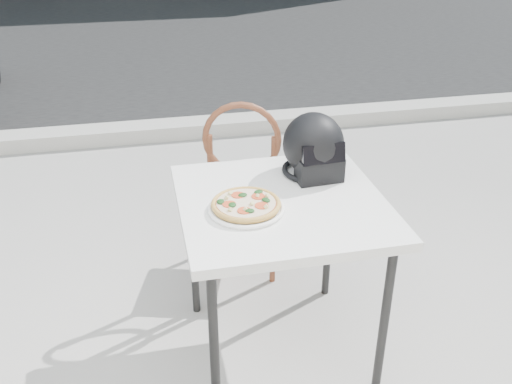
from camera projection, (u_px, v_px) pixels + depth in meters
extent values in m
cube|color=black|center=(131.00, 34.00, 8.31)|extent=(30.00, 8.00, 0.00)
cube|color=#ABA9A0|center=(140.00, 132.00, 4.83)|extent=(30.00, 0.25, 0.12)
cube|color=white|center=(282.00, 204.00, 2.29)|extent=(0.82, 0.82, 0.04)
cylinder|color=black|center=(214.00, 348.00, 2.12)|extent=(0.04, 0.04, 0.74)
cylinder|color=black|center=(384.00, 322.00, 2.25)|extent=(0.04, 0.04, 0.74)
cylinder|color=black|center=(193.00, 249.00, 2.70)|extent=(0.04, 0.04, 0.74)
cylinder|color=black|center=(329.00, 233.00, 2.83)|extent=(0.04, 0.04, 0.74)
cylinder|color=white|center=(246.00, 209.00, 2.20)|extent=(0.31, 0.31, 0.01)
torus|color=white|center=(246.00, 208.00, 2.20)|extent=(0.32, 0.32, 0.02)
cylinder|color=#C29547|center=(246.00, 205.00, 2.19)|extent=(0.34, 0.34, 0.01)
torus|color=#C29547|center=(246.00, 204.00, 2.19)|extent=(0.35, 0.35, 0.02)
cylinder|color=#AD2913|center=(246.00, 204.00, 2.19)|extent=(0.31, 0.31, 0.00)
cylinder|color=beige|center=(246.00, 203.00, 2.19)|extent=(0.30, 0.30, 0.00)
cylinder|color=#C74422|center=(258.00, 196.00, 2.23)|extent=(0.07, 0.07, 0.00)
cylinder|color=#C74422|center=(238.00, 195.00, 2.24)|extent=(0.07, 0.07, 0.00)
cylinder|color=#C74422|center=(229.00, 204.00, 2.17)|extent=(0.07, 0.07, 0.00)
cylinder|color=#C74422|center=(244.00, 211.00, 2.13)|extent=(0.07, 0.07, 0.00)
cylinder|color=#C74422|center=(262.00, 206.00, 2.16)|extent=(0.07, 0.07, 0.00)
ellipsoid|color=#153A15|center=(243.00, 195.00, 2.23)|extent=(0.05, 0.04, 0.01)
ellipsoid|color=#153A15|center=(232.00, 205.00, 2.16)|extent=(0.04, 0.05, 0.01)
ellipsoid|color=#153A15|center=(266.00, 200.00, 2.20)|extent=(0.04, 0.05, 0.01)
ellipsoid|color=#153A15|center=(250.00, 211.00, 2.12)|extent=(0.04, 0.04, 0.01)
ellipsoid|color=#153A15|center=(258.00, 192.00, 2.26)|extent=(0.05, 0.05, 0.01)
ellipsoid|color=#153A15|center=(221.00, 202.00, 2.19)|extent=(0.04, 0.04, 0.01)
cylinder|color=#DCD186|center=(252.00, 203.00, 2.17)|extent=(0.02, 0.02, 0.02)
cylinder|color=#DCD186|center=(226.00, 198.00, 2.21)|extent=(0.02, 0.02, 0.02)
cylinder|color=#DCD186|center=(258.00, 196.00, 2.22)|extent=(0.02, 0.03, 0.02)
cylinder|color=#DCD186|center=(230.00, 193.00, 2.24)|extent=(0.02, 0.02, 0.02)
cylinder|color=#DCD186|center=(266.00, 207.00, 2.15)|extent=(0.02, 0.02, 0.02)
cylinder|color=#DCD186|center=(230.00, 209.00, 2.13)|extent=(0.02, 0.02, 0.02)
cylinder|color=#DCD186|center=(267.00, 195.00, 2.23)|extent=(0.02, 0.02, 0.02)
cylinder|color=#DCD186|center=(245.00, 209.00, 2.13)|extent=(0.02, 0.02, 0.02)
ellipsoid|color=black|center=(313.00, 144.00, 2.44)|extent=(0.28, 0.29, 0.27)
cube|color=black|center=(319.00, 169.00, 2.41)|extent=(0.20, 0.11, 0.11)
torus|color=black|center=(312.00, 170.00, 2.49)|extent=(0.28, 0.28, 0.02)
cube|color=black|center=(324.00, 154.00, 2.33)|extent=(0.19, 0.05, 0.08)
cube|color=brown|center=(245.00, 195.00, 3.03)|extent=(0.48, 0.48, 0.03)
cylinder|color=brown|center=(275.00, 218.00, 3.27)|extent=(0.04, 0.04, 0.43)
cylinder|color=brown|center=(221.00, 216.00, 3.29)|extent=(0.04, 0.04, 0.43)
cylinder|color=brown|center=(273.00, 248.00, 2.99)|extent=(0.04, 0.04, 0.43)
cylinder|color=brown|center=(214.00, 245.00, 3.01)|extent=(0.04, 0.04, 0.43)
cylinder|color=brown|center=(274.00, 176.00, 2.78)|extent=(0.04, 0.04, 0.41)
cylinder|color=brown|center=(211.00, 174.00, 2.80)|extent=(0.04, 0.04, 0.41)
torus|color=brown|center=(242.00, 140.00, 2.71)|extent=(0.37, 0.14, 0.38)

